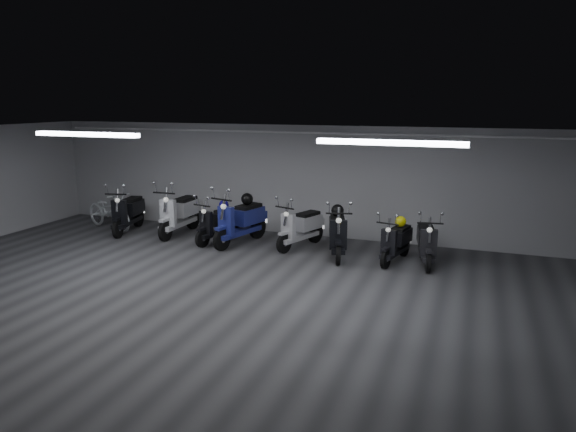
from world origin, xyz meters
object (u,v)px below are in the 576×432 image
(bicycle, at_px, (109,207))
(helmet_2, at_px, (224,205))
(scooter_7, at_px, (338,226))
(scooter_3, at_px, (218,217))
(scooter_9, at_px, (427,235))
(helmet_0, at_px, (247,199))
(scooter_8, at_px, (396,235))
(scooter_1, at_px, (127,206))
(helmet_3, at_px, (338,210))
(helmet_1, at_px, (401,222))
(scooter_4, at_px, (240,214))
(scooter_2, at_px, (179,206))
(scooter_6, at_px, (300,221))

(bicycle, bearing_deg, helmet_2, -69.86)
(scooter_7, bearing_deg, scooter_3, 160.42)
(scooter_9, bearing_deg, helmet_0, 164.91)
(scooter_8, distance_m, bicycle, 7.71)
(scooter_1, distance_m, scooter_8, 7.01)
(bicycle, bearing_deg, scooter_3, -73.68)
(helmet_3, bearing_deg, helmet_1, -0.66)
(helmet_3, bearing_deg, scooter_9, -4.31)
(helmet_1, distance_m, helmet_2, 4.32)
(helmet_1, bearing_deg, scooter_3, -179.01)
(helmet_1, bearing_deg, helmet_0, 176.68)
(scooter_8, height_order, scooter_9, scooter_9)
(scooter_4, relative_size, scooter_9, 1.18)
(scooter_2, distance_m, helmet_1, 5.65)
(helmet_0, bearing_deg, scooter_1, -176.30)
(scooter_8, height_order, bicycle, bicycle)
(scooter_1, bearing_deg, scooter_3, -13.81)
(scooter_8, bearing_deg, scooter_4, -169.48)
(scooter_2, xyz_separation_m, helmet_0, (1.93, -0.02, 0.32))
(scooter_2, relative_size, helmet_2, 8.36)
(scooter_2, relative_size, bicycle, 1.06)
(scooter_1, bearing_deg, helmet_2, -9.05)
(scooter_9, xyz_separation_m, helmet_2, (-4.89, 0.28, 0.26))
(bicycle, relative_size, helmet_3, 6.66)
(scooter_3, distance_m, scooter_6, 2.06)
(scooter_3, distance_m, scooter_4, 0.60)
(scooter_3, bearing_deg, scooter_7, 11.02)
(helmet_0, xyz_separation_m, helmet_1, (3.71, -0.22, -0.21))
(scooter_2, bearing_deg, scooter_1, -170.95)
(scooter_7, xyz_separation_m, scooter_8, (1.28, 0.01, -0.09))
(scooter_2, distance_m, helmet_2, 1.34)
(scooter_4, distance_m, scooter_8, 3.74)
(scooter_1, xyz_separation_m, bicycle, (-0.70, 0.13, -0.09))
(scooter_7, bearing_deg, bicycle, 160.13)
(scooter_2, relative_size, scooter_4, 1.00)
(scooter_8, distance_m, helmet_0, 3.72)
(helmet_0, bearing_deg, scooter_3, -156.00)
(scooter_4, distance_m, scooter_7, 2.46)
(scooter_3, height_order, helmet_0, scooter_3)
(scooter_4, bearing_deg, scooter_3, -162.82)
(scooter_4, xyz_separation_m, scooter_7, (2.45, -0.18, -0.06))
(scooter_3, distance_m, bicycle, 3.39)
(scooter_7, height_order, helmet_0, scooter_7)
(scooter_4, height_order, helmet_0, scooter_4)
(scooter_9, relative_size, helmet_2, 7.08)
(helmet_1, xyz_separation_m, helmet_2, (-4.31, 0.15, 0.04))
(scooter_2, distance_m, scooter_8, 5.61)
(scooter_6, distance_m, helmet_1, 2.34)
(scooter_1, distance_m, scooter_3, 2.68)
(bicycle, distance_m, helmet_2, 3.45)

